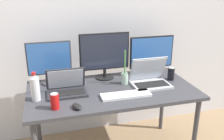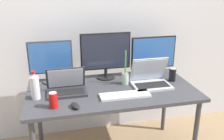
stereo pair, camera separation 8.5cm
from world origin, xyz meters
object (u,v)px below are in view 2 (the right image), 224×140
object	(u,v)px
water_bottle	(35,86)
bamboo_vase	(125,77)
work_desk	(112,95)
keyboard_main	(125,95)
monitor_right	(153,55)
monitor_center	(106,54)
soda_can_by_laptop	(172,75)
monitor_left	(51,60)
mouse_by_keyboard	(75,106)
laptop_secondary	(150,79)
laptop_silver	(67,87)
soda_can_near_keyboard	(53,100)

from	to	relation	value
water_bottle	bamboo_vase	bearing A→B (deg)	9.54
work_desk	keyboard_main	size ratio (longest dim) A/B	3.52
keyboard_main	bamboo_vase	distance (m)	0.28
work_desk	bamboo_vase	world-z (taller)	bamboo_vase
monitor_right	keyboard_main	xyz separation A→B (m)	(-0.42, -0.44, -0.20)
monitor_center	soda_can_by_laptop	bearing A→B (deg)	-19.45
monitor_left	mouse_by_keyboard	distance (m)	0.63
mouse_by_keyboard	laptop_secondary	bearing A→B (deg)	4.61
laptop_secondary	water_bottle	bearing A→B (deg)	-176.97
bamboo_vase	monitor_center	bearing A→B (deg)	126.32
keyboard_main	mouse_by_keyboard	distance (m)	0.44
monitor_right	water_bottle	bearing A→B (deg)	-164.80
monitor_left	laptop_silver	xyz separation A→B (m)	(0.12, -0.27, -0.17)
water_bottle	bamboo_vase	size ratio (longest dim) A/B	0.74
monitor_left	monitor_center	size ratio (longest dim) A/B	0.83
work_desk	water_bottle	size ratio (longest dim) A/B	6.18
keyboard_main	soda_can_by_laptop	distance (m)	0.60
monitor_center	soda_can_near_keyboard	world-z (taller)	monitor_center
monitor_right	laptop_silver	bearing A→B (deg)	-164.70
soda_can_near_keyboard	soda_can_by_laptop	bearing A→B (deg)	14.87
monitor_left	soda_can_by_laptop	xyz separation A→B (m)	(1.14, -0.23, -0.16)
work_desk	mouse_by_keyboard	world-z (taller)	mouse_by_keyboard
laptop_silver	laptop_secondary	distance (m)	0.77
monitor_right	laptop_secondary	world-z (taller)	monitor_right
water_bottle	work_desk	bearing A→B (deg)	4.71
laptop_silver	mouse_by_keyboard	xyz separation A→B (m)	(0.05, -0.30, -0.04)
monitor_left	keyboard_main	distance (m)	0.78
laptop_secondary	mouse_by_keyboard	size ratio (longest dim) A/B	3.19
monitor_left	keyboard_main	size ratio (longest dim) A/B	0.95
laptop_silver	water_bottle	xyz separation A→B (m)	(-0.26, -0.07, 0.06)
monitor_center	monitor_left	bearing A→B (deg)	179.02
monitor_center	laptop_silver	xyz separation A→B (m)	(-0.41, -0.26, -0.20)
laptop_secondary	water_bottle	xyz separation A→B (m)	(-1.03, -0.05, 0.05)
water_bottle	soda_can_near_keyboard	world-z (taller)	water_bottle
monitor_center	mouse_by_keyboard	bearing A→B (deg)	-122.87
monitor_right	monitor_left	bearing A→B (deg)	178.61
laptop_silver	bamboo_vase	size ratio (longest dim) A/B	1.02
monitor_center	monitor_right	size ratio (longest dim) A/B	1.06
monitor_right	keyboard_main	distance (m)	0.64
monitor_left	mouse_by_keyboard	xyz separation A→B (m)	(0.17, -0.57, -0.20)
monitor_left	laptop_silver	distance (m)	0.34
monitor_right	laptop_secondary	size ratio (longest dim) A/B	1.34
work_desk	laptop_secondary	size ratio (longest dim) A/B	4.37
monitor_center	keyboard_main	xyz separation A→B (m)	(0.07, -0.45, -0.24)
monitor_left	monitor_center	xyz separation A→B (m)	(0.53, -0.01, 0.03)
work_desk	keyboard_main	distance (m)	0.21
monitor_left	soda_can_near_keyboard	bearing A→B (deg)	-89.19
laptop_secondary	soda_can_by_laptop	xyz separation A→B (m)	(0.25, 0.06, 0.00)
work_desk	laptop_silver	size ratio (longest dim) A/B	4.48
laptop_secondary	keyboard_main	size ratio (longest dim) A/B	0.81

